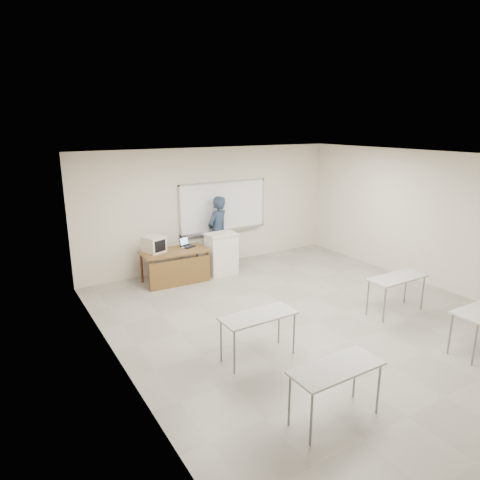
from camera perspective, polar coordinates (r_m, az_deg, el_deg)
floor at (r=8.23m, az=9.88°, el=-10.67°), size 7.00×8.00×0.01m
whiteboard at (r=11.03m, az=-2.22°, el=4.40°), size 2.48×0.10×1.31m
student_desks at (r=7.09m, az=17.39°, el=-9.55°), size 4.40×2.20×0.73m
instructor_desk at (r=9.87m, az=-8.45°, el=-2.64°), size 1.51×0.75×0.75m
podium at (r=10.38m, az=-2.50°, el=-1.82°), size 0.73×0.53×1.02m
crt_monitor at (r=9.82m, az=-11.46°, el=-0.58°), size 0.40×0.45×0.38m
laptop at (r=10.18m, az=-7.03°, el=-0.55°), size 0.30×0.28×0.22m
mouse at (r=10.03m, az=-7.65°, el=-1.02°), size 0.11×0.10×0.04m
keyboard at (r=10.06m, az=-2.95°, el=0.69°), size 0.46×0.26×0.02m
presenter at (r=10.82m, az=-3.00°, el=1.08°), size 0.78×0.66×1.82m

